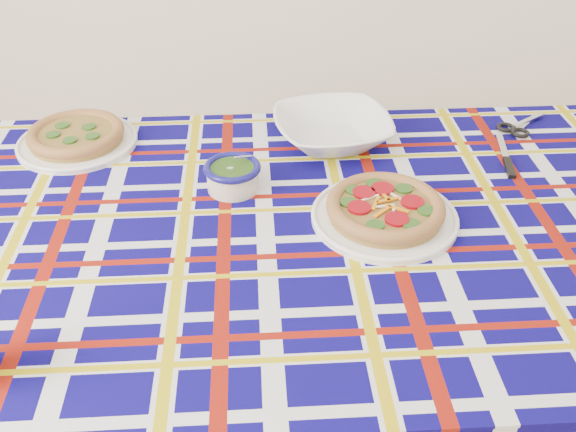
{
  "coord_description": "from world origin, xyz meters",
  "views": [
    {
      "loc": [
        -0.07,
        -0.44,
        1.49
      ],
      "look_at": [
        -0.03,
        0.59,
        0.76
      ],
      "focal_mm": 40.0,
      "sensor_mm": 36.0,
      "label": 1
    }
  ],
  "objects_px": {
    "dining_table": "(305,253)",
    "serving_bowl": "(332,130)",
    "main_focaccia_plate": "(385,208)",
    "pesto_bowl": "(233,174)"
  },
  "relations": [
    {
      "from": "serving_bowl",
      "to": "pesto_bowl",
      "type": "bearing_deg",
      "value": -139.44
    },
    {
      "from": "main_focaccia_plate",
      "to": "serving_bowl",
      "type": "distance_m",
      "value": 0.34
    },
    {
      "from": "main_focaccia_plate",
      "to": "pesto_bowl",
      "type": "distance_m",
      "value": 0.33
    },
    {
      "from": "pesto_bowl",
      "to": "serving_bowl",
      "type": "height_order",
      "value": "pesto_bowl"
    },
    {
      "from": "dining_table",
      "to": "serving_bowl",
      "type": "distance_m",
      "value": 0.36
    },
    {
      "from": "dining_table",
      "to": "serving_bowl",
      "type": "relative_size",
      "value": 5.7
    },
    {
      "from": "dining_table",
      "to": "main_focaccia_plate",
      "type": "height_order",
      "value": "main_focaccia_plate"
    },
    {
      "from": "main_focaccia_plate",
      "to": "dining_table",
      "type": "bearing_deg",
      "value": -178.09
    },
    {
      "from": "serving_bowl",
      "to": "main_focaccia_plate",
      "type": "bearing_deg",
      "value": -77.17
    },
    {
      "from": "dining_table",
      "to": "serving_bowl",
      "type": "height_order",
      "value": "serving_bowl"
    }
  ]
}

